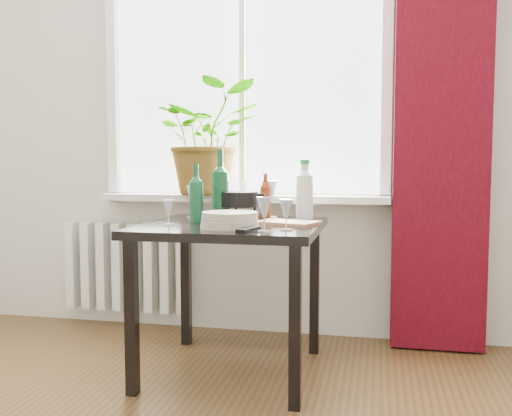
% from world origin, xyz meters
% --- Properties ---
extents(window, '(1.72, 0.08, 1.62)m').
position_xyz_m(window, '(0.00, 2.22, 1.60)').
color(window, white).
rests_on(window, ground).
extents(windowsill, '(1.72, 0.20, 0.04)m').
position_xyz_m(windowsill, '(0.00, 2.15, 0.82)').
color(windowsill, silver).
rests_on(windowsill, ground).
extents(curtain, '(0.50, 0.12, 2.56)m').
position_xyz_m(curtain, '(1.12, 2.12, 1.30)').
color(curtain, '#39050E').
rests_on(curtain, ground).
extents(radiator, '(0.80, 0.10, 0.55)m').
position_xyz_m(radiator, '(-0.75, 2.18, 0.38)').
color(radiator, silver).
rests_on(radiator, ground).
extents(table, '(0.85, 0.85, 0.74)m').
position_xyz_m(table, '(0.10, 1.55, 0.65)').
color(table, black).
rests_on(table, ground).
extents(potted_plant, '(0.75, 0.71, 0.66)m').
position_xyz_m(potted_plant, '(-0.19, 2.12, 1.18)').
color(potted_plant, '#2C7E21').
rests_on(potted_plant, windowsill).
extents(wine_bottle_left, '(0.08, 0.08, 0.29)m').
position_xyz_m(wine_bottle_left, '(-0.09, 1.59, 0.88)').
color(wine_bottle_left, '#0C4122').
rests_on(wine_bottle_left, table).
extents(wine_bottle_right, '(0.11, 0.11, 0.37)m').
position_xyz_m(wine_bottle_right, '(0.01, 1.68, 0.92)').
color(wine_bottle_right, '#0B3C1D').
rests_on(wine_bottle_right, table).
extents(bottle_amber, '(0.06, 0.06, 0.24)m').
position_xyz_m(bottle_amber, '(0.21, 1.83, 0.86)').
color(bottle_amber, maroon).
rests_on(bottle_amber, table).
extents(cleaning_bottle, '(0.10, 0.10, 0.32)m').
position_xyz_m(cleaning_bottle, '(0.41, 1.87, 0.90)').
color(cleaning_bottle, silver).
rests_on(cleaning_bottle, table).
extents(wineglass_front_right, '(0.08, 0.08, 0.15)m').
position_xyz_m(wineglass_front_right, '(0.32, 1.25, 0.82)').
color(wineglass_front_right, '#B6BCC4').
rests_on(wineglass_front_right, table).
extents(wineglass_far_right, '(0.06, 0.06, 0.14)m').
position_xyz_m(wineglass_far_right, '(0.40, 1.32, 0.81)').
color(wineglass_far_right, '#B0B8BE').
rests_on(wineglass_far_right, table).
extents(wineglass_back_center, '(0.11, 0.11, 0.20)m').
position_xyz_m(wineglass_back_center, '(0.23, 1.87, 0.84)').
color(wineglass_back_center, silver).
rests_on(wineglass_back_center, table).
extents(wineglass_back_left, '(0.09, 0.09, 0.18)m').
position_xyz_m(wineglass_back_left, '(-0.17, 1.78, 0.83)').
color(wineglass_back_left, white).
rests_on(wineglass_back_left, table).
extents(wineglass_front_left, '(0.06, 0.06, 0.12)m').
position_xyz_m(wineglass_front_left, '(-0.17, 1.41, 0.80)').
color(wineglass_front_left, white).
rests_on(wineglass_front_left, table).
extents(plate_stack, '(0.33, 0.33, 0.07)m').
position_xyz_m(plate_stack, '(0.14, 1.36, 0.78)').
color(plate_stack, '#C2B1A0').
rests_on(plate_stack, table).
extents(fondue_pot, '(0.25, 0.23, 0.15)m').
position_xyz_m(fondue_pot, '(0.11, 1.69, 0.81)').
color(fondue_pot, black).
rests_on(fondue_pot, table).
extents(tv_remote, '(0.08, 0.16, 0.02)m').
position_xyz_m(tv_remote, '(0.25, 1.25, 0.75)').
color(tv_remote, black).
rests_on(tv_remote, table).
extents(cutting_board, '(0.32, 0.26, 0.01)m').
position_xyz_m(cutting_board, '(0.37, 1.56, 0.75)').
color(cutting_board, '#AD724E').
rests_on(cutting_board, table).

